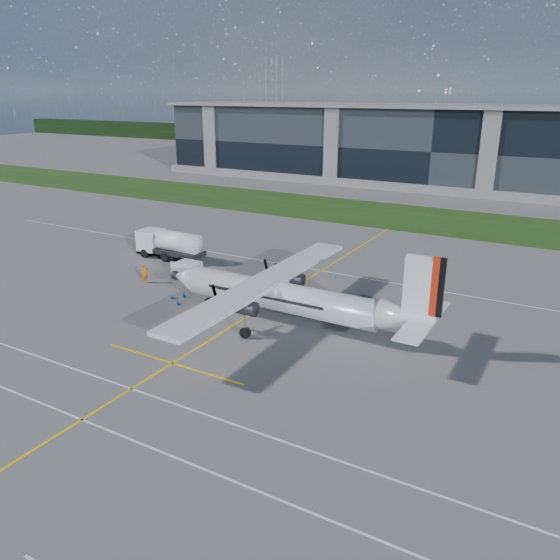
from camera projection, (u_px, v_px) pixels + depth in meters
ground at (369, 226)px, 77.35m from camera, size 400.00×400.00×0.00m
grass_strip at (388, 215)px, 83.91m from camera, size 400.00×18.00×0.04m
terminal_building at (445, 147)px, 107.69m from camera, size 120.00×20.00×15.00m
tree_line at (494, 146)px, 158.37m from camera, size 400.00×6.00×6.00m
pylon_west at (274, 100)px, 200.15m from camera, size 9.00×4.60×30.00m
yellow_taxiway_centerline at (284, 294)px, 51.34m from camera, size 0.20×70.00×0.01m
white_lane_line at (48, 406)px, 33.07m from camera, size 90.00×0.15×0.01m
turboprop_aircraft at (290, 282)px, 43.27m from camera, size 24.06×24.95×7.49m
fuel_tanker_truck at (166, 244)px, 61.93m from camera, size 8.60×2.80×3.23m
baggage_tug at (187, 270)px, 55.23m from camera, size 3.02×1.81×1.81m
ground_crew_person at (145, 272)px, 54.00m from camera, size 0.90×1.04×2.14m
safety_cone_fwd at (171, 296)px, 50.08m from camera, size 0.36×0.36×0.50m
safety_cone_nose_stbd at (183, 294)px, 50.46m from camera, size 0.36×0.36×0.50m
safety_cone_nose_port at (178, 302)px, 48.61m from camera, size 0.36×0.36×0.50m
safety_cone_stbdwing at (334, 275)px, 55.91m from camera, size 0.36×0.36×0.50m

